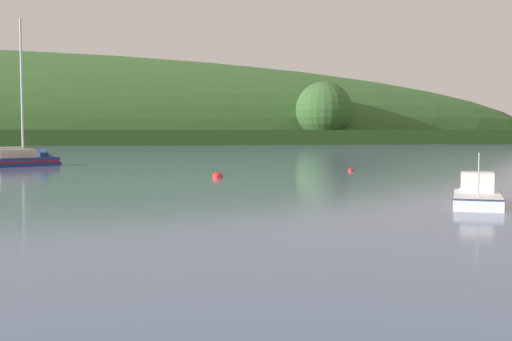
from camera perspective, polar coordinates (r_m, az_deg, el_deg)
sailboat_near_mooring at (r=66.80m, az=-19.36°, el=0.69°), size 9.18×7.37×15.22m
fishing_boat_moored at (r=31.58m, az=18.58°, el=-2.29°), size 4.09×5.53×3.20m
mooring_buoy_midchannel at (r=55.42m, az=8.19°, el=-0.04°), size 0.49×0.49×0.57m
mooring_buoy_off_fishing_boat at (r=47.34m, az=-3.35°, el=-0.61°), size 0.79×0.79×0.87m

